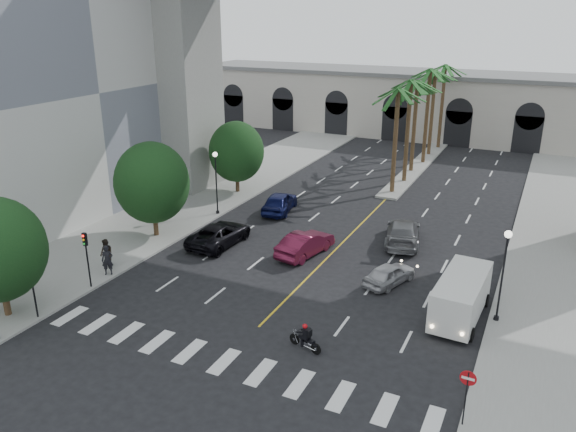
# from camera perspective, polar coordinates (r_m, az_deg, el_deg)

# --- Properties ---
(ground) EXTENTS (140.00, 140.00, 0.00)m
(ground) POSITION_cam_1_polar(r_m,az_deg,el_deg) (29.16, -4.92, -13.01)
(ground) COLOR black
(ground) RESTS_ON ground
(sidewalk_left) EXTENTS (8.00, 100.00, 0.15)m
(sidewalk_left) POSITION_cam_1_polar(r_m,az_deg,el_deg) (48.02, -11.42, 0.45)
(sidewalk_left) COLOR gray
(sidewalk_left) RESTS_ON ground
(sidewalk_right) EXTENTS (8.00, 100.00, 0.15)m
(sidewalk_right) POSITION_cam_1_polar(r_m,az_deg,el_deg) (39.30, 26.70, -5.94)
(sidewalk_right) COLOR gray
(sidewalk_right) RESTS_ON ground
(median) EXTENTS (2.00, 24.00, 0.20)m
(median) POSITION_cam_1_polar(r_m,az_deg,el_deg) (62.29, 12.98, 4.89)
(median) COLOR gray
(median) RESTS_ON ground
(building_left) EXTENTS (16.50, 32.50, 20.60)m
(building_left) POSITION_cam_1_polar(r_m,az_deg,el_deg) (51.86, -25.24, 12.06)
(building_left) COLOR silver
(building_left) RESTS_ON ground
(pier_building) EXTENTS (71.00, 10.50, 8.50)m
(pier_building) POSITION_cam_1_polar(r_m,az_deg,el_deg) (77.83, 16.15, 10.73)
(pier_building) COLOR #BBB4A7
(pier_building) RESTS_ON ground
(palm_a) EXTENTS (3.20, 3.20, 10.30)m
(palm_a) POSITION_cam_1_polar(r_m,az_deg,el_deg) (50.98, 11.14, 12.07)
(palm_a) COLOR #47331E
(palm_a) RESTS_ON ground
(palm_b) EXTENTS (3.20, 3.20, 10.60)m
(palm_b) POSITION_cam_1_polar(r_m,az_deg,el_deg) (54.77, 12.38, 12.81)
(palm_b) COLOR #47331E
(palm_b) RESTS_ON ground
(palm_c) EXTENTS (3.20, 3.20, 10.10)m
(palm_c) POSITION_cam_1_polar(r_m,az_deg,el_deg) (58.76, 13.01, 12.77)
(palm_c) COLOR #47331E
(palm_c) RESTS_ON ground
(palm_d) EXTENTS (3.20, 3.20, 10.90)m
(palm_d) POSITION_cam_1_polar(r_m,az_deg,el_deg) (62.50, 14.25, 13.77)
(palm_d) COLOR #47331E
(palm_d) RESTS_ON ground
(palm_e) EXTENTS (3.20, 3.20, 10.40)m
(palm_e) POSITION_cam_1_polar(r_m,az_deg,el_deg) (66.49, 14.74, 13.67)
(palm_e) COLOR #47331E
(palm_e) RESTS_ON ground
(palm_f) EXTENTS (3.20, 3.20, 10.70)m
(palm_f) POSITION_cam_1_polar(r_m,az_deg,el_deg) (70.32, 15.68, 14.13)
(palm_f) COLOR #47331E
(palm_f) RESTS_ON ground
(street_tree_mid) EXTENTS (5.44, 5.44, 7.21)m
(street_tree_mid) POSITION_cam_1_polar(r_m,az_deg,el_deg) (41.85, -13.65, 3.31)
(street_tree_mid) COLOR #382616
(street_tree_mid) RESTS_ON ground
(street_tree_far) EXTENTS (5.04, 5.04, 6.68)m
(street_tree_far) POSITION_cam_1_polar(r_m,az_deg,el_deg) (51.43, -5.26, 6.52)
(street_tree_far) COLOR #382616
(street_tree_far) RESTS_ON ground
(lamp_post_left_far) EXTENTS (0.40, 0.40, 5.35)m
(lamp_post_left_far) POSITION_cam_1_polar(r_m,az_deg,el_deg) (45.86, -7.32, 3.89)
(lamp_post_left_far) COLOR black
(lamp_post_left_far) RESTS_ON ground
(lamp_post_right) EXTENTS (0.40, 0.40, 5.35)m
(lamp_post_right) POSITION_cam_1_polar(r_m,az_deg,el_deg) (31.59, 21.04, -4.99)
(lamp_post_right) COLOR black
(lamp_post_right) RESTS_ON ground
(traffic_signal_near) EXTENTS (0.25, 0.18, 3.65)m
(traffic_signal_near) POSITION_cam_1_polar(r_m,az_deg,el_deg) (33.06, -24.63, -5.74)
(traffic_signal_near) COLOR black
(traffic_signal_near) RESTS_ON ground
(traffic_signal_far) EXTENTS (0.25, 0.18, 3.65)m
(traffic_signal_far) POSITION_cam_1_polar(r_m,az_deg,el_deg) (35.45, -19.80, -3.35)
(traffic_signal_far) COLOR black
(traffic_signal_far) RESTS_ON ground
(motorcycle_rider) EXTENTS (1.92, 0.70, 1.42)m
(motorcycle_rider) POSITION_cam_1_polar(r_m,az_deg,el_deg) (28.48, 1.85, -12.30)
(motorcycle_rider) COLOR black
(motorcycle_rider) RESTS_ON ground
(car_a) EXTENTS (2.78, 4.21, 1.33)m
(car_a) POSITION_cam_1_polar(r_m,az_deg,el_deg) (35.29, 10.25, -5.82)
(car_a) COLOR #A8A8AD
(car_a) RESTS_ON ground
(car_b) EXTENTS (2.66, 5.23, 1.64)m
(car_b) POSITION_cam_1_polar(r_m,az_deg,el_deg) (38.70, 1.77, -2.84)
(car_b) COLOR #561128
(car_b) RESTS_ON ground
(car_c) EXTENTS (2.82, 5.76, 1.58)m
(car_c) POSITION_cam_1_polar(r_m,az_deg,el_deg) (40.70, -6.98, -1.84)
(car_c) COLOR black
(car_c) RESTS_ON ground
(car_d) EXTENTS (3.56, 6.20, 1.69)m
(car_d) POSITION_cam_1_polar(r_m,az_deg,el_deg) (41.42, 11.58, -1.64)
(car_d) COLOR slate
(car_d) RESTS_ON ground
(car_e) EXTENTS (2.83, 5.30, 1.72)m
(car_e) POSITION_cam_1_polar(r_m,az_deg,el_deg) (46.98, -0.86, 1.43)
(car_e) COLOR #0E1343
(car_e) RESTS_ON ground
(cargo_van) EXTENTS (2.61, 5.92, 2.48)m
(cargo_van) POSITION_cam_1_polar(r_m,az_deg,el_deg) (32.09, 17.16, -7.77)
(cargo_van) COLOR silver
(cargo_van) RESTS_ON ground
(pedestrian_a) EXTENTS (0.84, 0.78, 1.94)m
(pedestrian_a) POSITION_cam_1_polar(r_m,az_deg,el_deg) (37.26, -17.87, -4.30)
(pedestrian_a) COLOR black
(pedestrian_a) RESTS_ON sidewalk_left
(pedestrian_b) EXTENTS (1.10, 0.96, 1.92)m
(pedestrian_b) POSITION_cam_1_polar(r_m,az_deg,el_deg) (38.31, -17.97, -3.64)
(pedestrian_b) COLOR black
(pedestrian_b) RESTS_ON sidewalk_left
(do_not_enter_sign) EXTENTS (0.66, 0.06, 2.70)m
(do_not_enter_sign) POSITION_cam_1_polar(r_m,az_deg,el_deg) (24.17, 17.73, -16.21)
(do_not_enter_sign) COLOR black
(do_not_enter_sign) RESTS_ON ground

